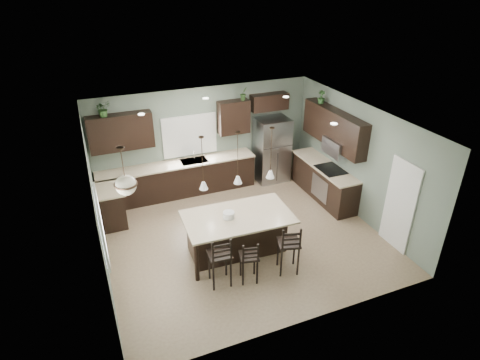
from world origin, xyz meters
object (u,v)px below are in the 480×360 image
plant_back_left (103,109)px  bar_stool_right (288,248)px  bar_stool_left (220,260)px  serving_dish (229,215)px  kitchen_island (238,234)px  refrigerator (272,150)px  bar_stool_center (249,260)px

plant_back_left → bar_stool_right: bearing=-54.2°
bar_stool_left → bar_stool_right: size_ratio=1.01×
serving_dish → bar_stool_left: size_ratio=0.21×
kitchen_island → bar_stool_right: bar_stool_right is taller
refrigerator → kitchen_island: refrigerator is taller
refrigerator → bar_stool_right: size_ratio=1.63×
kitchen_island → bar_stool_left: bearing=-129.4°
refrigerator → kitchen_island: (-2.17, -2.82, -0.46)m
refrigerator → bar_stool_right: refrigerator is taller
refrigerator → serving_dish: refrigerator is taller
bar_stool_left → bar_stool_right: bar_stool_left is taller
refrigerator → kitchen_island: 3.59m
kitchen_island → serving_dish: bearing=-180.0°
kitchen_island → bar_stool_center: (-0.13, -0.90, 0.02)m
serving_dish → bar_stool_center: 1.05m
bar_stool_right → plant_back_left: (-2.87, 3.98, 2.02)m
plant_back_left → bar_stool_left: bearing=-68.8°
bar_stool_left → serving_dish: bearing=62.7°
kitchen_island → serving_dish: serving_dish is taller
refrigerator → bar_stool_right: 4.05m
kitchen_island → plant_back_left: size_ratio=5.89×
refrigerator → serving_dish: bearing=-130.1°
bar_stool_center → refrigerator: bearing=71.4°
serving_dish → bar_stool_center: serving_dish is taller
bar_stool_left → bar_stool_center: bearing=-8.9°
refrigerator → kitchen_island: size_ratio=0.82×
refrigerator → bar_stool_center: 4.40m
refrigerator → bar_stool_left: size_ratio=1.62×
bar_stool_center → plant_back_left: 4.92m
bar_stool_right → plant_back_left: bearing=141.5°
serving_dish → bar_stool_left: bar_stool_left is taller
bar_stool_right → plant_back_left: plant_back_left is taller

